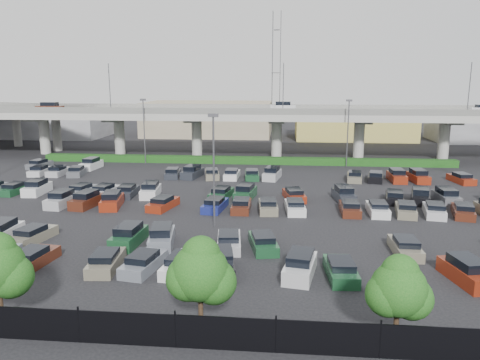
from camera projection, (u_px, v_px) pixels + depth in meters
The scene contains 10 objects.
ground at pixel (225, 204), 50.88m from camera, with size 280.00×280.00×0.00m, color black.
overpass at pixel (246, 117), 80.61m from camera, with size 150.00×13.00×15.80m.
on_ramp at pixel (0, 111), 96.10m from camera, with size 50.93×30.13×8.80m.
hedge at pixel (244, 160), 75.11m from camera, with size 66.00×1.60×1.10m, color #143910.
fence at pixel (155, 330), 23.44m from camera, with size 70.00×0.10×2.00m.
tree_row at pixel (175, 270), 24.26m from camera, with size 65.07×3.66×5.94m.
parked_cars at pixel (226, 207), 47.18m from camera, with size 63.07×41.66×1.67m.
light_poles at pixel (190, 144), 51.90m from camera, with size 66.90×48.38×10.30m.
distant_buildings at pixel (310, 121), 109.15m from camera, with size 138.00×24.00×9.00m.
comm_tower at pixel (276, 70), 119.29m from camera, with size 2.40×2.40×30.00m.
Camera 1 is at (6.19, -48.85, 13.18)m, focal length 35.00 mm.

